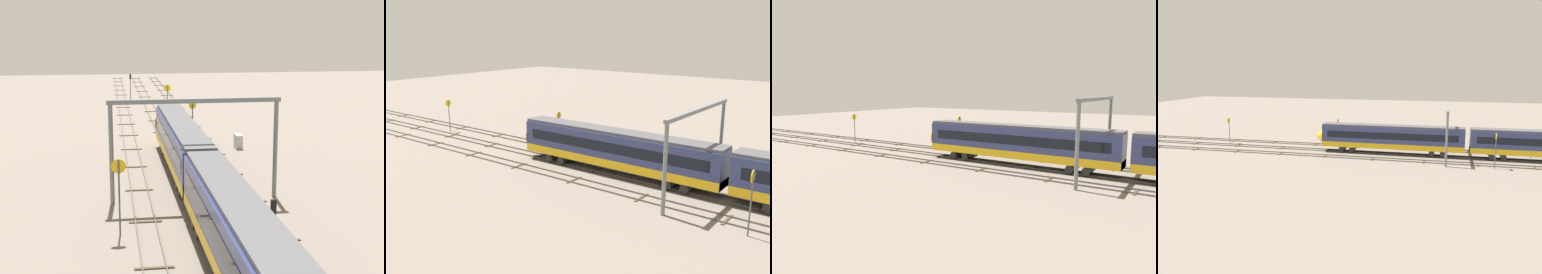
{
  "view_description": "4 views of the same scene",
  "coord_description": "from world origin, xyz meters",
  "views": [
    {
      "loc": [
        -56.68,
        6.86,
        14.55
      ],
      "look_at": [
        3.37,
        -1.84,
        2.25
      ],
      "focal_mm": 54.53,
      "sensor_mm": 36.0,
      "label": 1
    },
    {
      "loc": [
        -26.69,
        38.58,
        15.49
      ],
      "look_at": [
        2.55,
        0.37,
        3.54
      ],
      "focal_mm": 40.61,
      "sensor_mm": 36.0,
      "label": 2
    },
    {
      "loc": [
        -20.63,
        38.99,
        9.2
      ],
      "look_at": [
        4.69,
        1.0,
        3.09
      ],
      "focal_mm": 33.4,
      "sensor_mm": 36.0,
      "label": 3
    },
    {
      "loc": [
        -11.25,
        66.07,
        15.19
      ],
      "look_at": [
        4.5,
        1.84,
        2.96
      ],
      "focal_mm": 37.02,
      "sensor_mm": 36.0,
      "label": 4
    }
  ],
  "objects": [
    {
      "name": "ground_plane",
      "position": [
        0.0,
        0.0,
        0.0
      ],
      "size": [
        202.75,
        202.75,
        0.0
      ],
      "primitive_type": "plane",
      "color": "slate"
    },
    {
      "name": "track_near_foreground",
      "position": [
        0.0,
        -4.43,
        0.07
      ],
      "size": [
        186.75,
        2.4,
        0.16
      ],
      "color": "#59544C",
      "rests_on": "ground"
    },
    {
      "name": "track_with_train",
      "position": [
        0.0,
        0.0,
        0.07
      ],
      "size": [
        186.75,
        2.4,
        0.16
      ],
      "color": "#59544C",
      "rests_on": "ground"
    },
    {
      "name": "track_middle",
      "position": [
        0.0,
        4.43,
        0.07
      ],
      "size": [
        186.75,
        2.4,
        0.16
      ],
      "color": "#59544C",
      "rests_on": "ground"
    },
    {
      "name": "overhead_gantry",
      "position": [
        -11.48,
        0.07,
        6.04
      ],
      "size": [
        0.4,
        13.96,
        8.38
      ],
      "color": "slate",
      "rests_on": "ground"
    },
    {
      "name": "speed_sign_near_foreground",
      "position": [
        7.81,
        -2.55,
        3.44
      ],
      "size": [
        0.14,
        0.85,
        5.42
      ],
      "color": "#4C4C51",
      "rests_on": "ground"
    },
    {
      "name": "speed_sign_mid_trackside",
      "position": [
        29.58,
        -1.91,
        3.29
      ],
      "size": [
        0.14,
        1.01,
        4.94
      ],
      "color": "#4C4C51",
      "rests_on": "ground"
    },
    {
      "name": "speed_sign_far_trackside",
      "position": [
        -18.46,
        6.31,
        3.53
      ],
      "size": [
        0.14,
        1.0,
        5.35
      ],
      "color": "#4C4C51",
      "rests_on": "ground"
    },
    {
      "name": "relay_cabinet",
      "position": [
        7.37,
        -7.8,
        0.77
      ],
      "size": [
        1.58,
        0.73,
        1.54
      ],
      "color": "#B2B7BC",
      "rests_on": "ground"
    }
  ]
}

